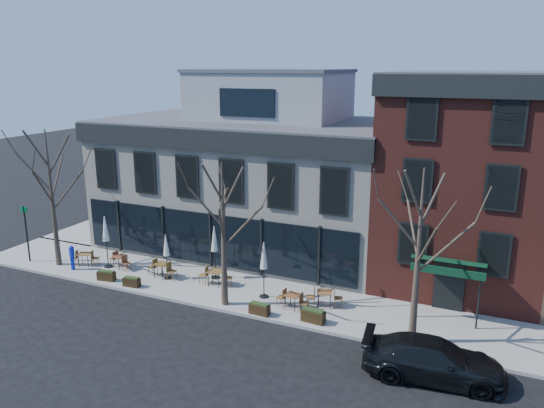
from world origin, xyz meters
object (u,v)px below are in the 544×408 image
at_px(cafe_set_0, 85,258).
at_px(call_box, 72,257).
at_px(parked_sedan, 434,360).
at_px(umbrella_0, 106,231).

bearing_deg(cafe_set_0, call_box, -100.03).
relative_size(parked_sedan, call_box, 3.61).
bearing_deg(umbrella_0, parked_sedan, -11.23).
height_order(parked_sedan, umbrella_0, umbrella_0).
bearing_deg(call_box, parked_sedan, -7.27).
bearing_deg(parked_sedan, call_box, 75.92).
bearing_deg(cafe_set_0, umbrella_0, 12.30).
xyz_separation_m(call_box, cafe_set_0, (0.14, 0.82, -0.32)).
xyz_separation_m(cafe_set_0, umbrella_0, (1.44, 0.31, 1.71)).
height_order(parked_sedan, cafe_set_0, parked_sedan).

